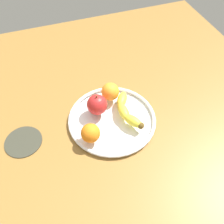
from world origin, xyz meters
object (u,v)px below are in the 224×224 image
fruit_bowl (112,119)px  apple (97,105)px  ambient_coaster (23,141)px  banana (127,111)px  orange_center (110,92)px  orange_front_right (91,133)px

fruit_bowl → apple: apple is taller
apple → ambient_coaster: 26.49cm
banana → fruit_bowl: bearing=-91.1°
apple → ambient_coaster: (2.86, -25.86, -4.99)cm
fruit_bowl → orange_center: size_ratio=4.69×
banana → ambient_coaster: bearing=-92.5°
orange_center → apple: bearing=-54.1°
fruit_bowl → orange_front_right: (5.71, -8.96, 3.92)cm
fruit_bowl → orange_center: (-8.77, 2.43, 4.06)cm
orange_front_right → apple: bearing=152.5°
fruit_bowl → orange_center: 9.96cm
apple → orange_front_right: 11.25cm
apple → orange_front_right: bearing=-27.5°
orange_front_right → orange_center: orange_center is taller
orange_front_right → ambient_coaster: size_ratio=0.51×
banana → orange_center: bearing=-163.0°
fruit_bowl → ambient_coaster: 29.68cm
apple → orange_front_right: apple is taller
ambient_coaster → apple: bearing=96.3°
fruit_bowl → banana: (0.10, 5.14, 2.53)cm
apple → ambient_coaster: size_ratio=0.65×
orange_center → banana: bearing=17.0°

